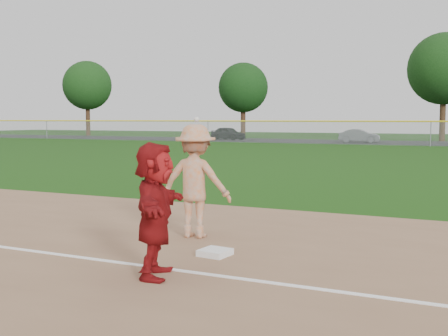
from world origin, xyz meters
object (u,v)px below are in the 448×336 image
at_px(first_base, 215,252).
at_px(base_runner, 155,210).
at_px(car_left, 228,133).
at_px(car_mid, 359,136).

bearing_deg(first_base, base_runner, -98.43).
bearing_deg(base_runner, first_base, -29.40).
distance_m(base_runner, car_left, 51.74).
height_order(base_runner, car_left, base_runner).
distance_m(first_base, car_left, 50.53).
distance_m(car_left, car_mid, 14.07).
height_order(first_base, car_mid, car_mid).
height_order(car_left, car_mid, car_left).
relative_size(first_base, base_runner, 0.24).
xyz_separation_m(first_base, car_mid, (-7.16, 44.66, 0.56)).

